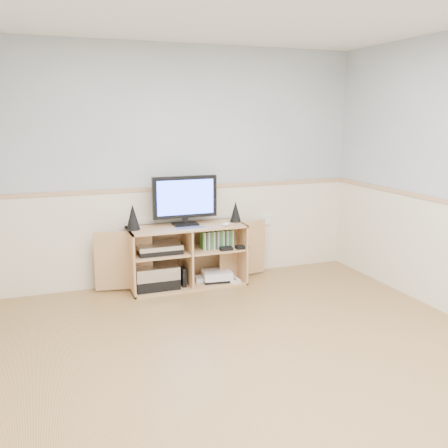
{
  "coord_description": "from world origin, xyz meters",
  "views": [
    {
      "loc": [
        -1.42,
        -2.9,
        1.77
      ],
      "look_at": [
        0.1,
        1.2,
        0.82
      ],
      "focal_mm": 40.0,
      "sensor_mm": 36.0,
      "label": 1
    }
  ],
  "objects": [
    {
      "name": "monitor",
      "position": [
        -0.02,
        2.04,
        0.93
      ],
      "size": [
        0.68,
        0.18,
        0.52
      ],
      "color": "black",
      "rests_on": "media_cabinet"
    },
    {
      "name": "speaker_left",
      "position": [
        -0.57,
        2.01,
        0.78
      ],
      "size": [
        0.14,
        0.14,
        0.26
      ],
      "primitive_type": "cone",
      "color": "black",
      "rests_on": "media_cabinet"
    },
    {
      "name": "av_components",
      "position": [
        -0.34,
        1.99,
        0.22
      ],
      "size": [
        0.52,
        0.33,
        0.47
      ],
      "color": "black",
      "rests_on": "media_cabinet"
    },
    {
      "name": "speaker_right",
      "position": [
        0.54,
        2.01,
        0.76
      ],
      "size": [
        0.12,
        0.12,
        0.22
      ],
      "primitive_type": "cone",
      "color": "black",
      "rests_on": "media_cabinet"
    },
    {
      "name": "keyboard",
      "position": [
        -0.01,
        1.85,
        0.66
      ],
      "size": [
        0.3,
        0.12,
        0.01
      ],
      "primitive_type": "cube",
      "rotation": [
        0.0,
        0.0,
        0.0
      ],
      "color": "silver",
      "rests_on": "media_cabinet"
    },
    {
      "name": "game_cases",
      "position": [
        0.31,
        1.97,
        0.48
      ],
      "size": [
        0.34,
        0.14,
        0.19
      ],
      "primitive_type": "cube",
      "color": "#3F8C3F",
      "rests_on": "media_cabinet"
    },
    {
      "name": "wall_outlet",
      "position": [
        1.0,
        2.23,
        0.6
      ],
      "size": [
        0.12,
        0.03,
        0.12
      ],
      "primitive_type": "cube",
      "color": "white",
      "rests_on": "wall_back"
    },
    {
      "name": "media_cabinet",
      "position": [
        -0.02,
        2.05,
        0.33
      ],
      "size": [
        1.9,
        0.46,
        0.65
      ],
      "color": "tan",
      "rests_on": "floor"
    },
    {
      "name": "room",
      "position": [
        -0.06,
        0.12,
        1.22
      ],
      "size": [
        4.04,
        4.54,
        2.54
      ],
      "color": "tan",
      "rests_on": "ground"
    },
    {
      "name": "mouse",
      "position": [
        0.37,
        1.85,
        0.67
      ],
      "size": [
        0.11,
        0.09,
        0.04
      ],
      "primitive_type": "ellipsoid",
      "rotation": [
        0.0,
        0.0,
        0.33
      ],
      "color": "white",
      "rests_on": "media_cabinet"
    },
    {
      "name": "game_consoles",
      "position": [
        0.29,
        1.98,
        0.07
      ],
      "size": [
        0.46,
        0.3,
        0.11
      ],
      "color": "white",
      "rests_on": "media_cabinet"
    }
  ]
}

